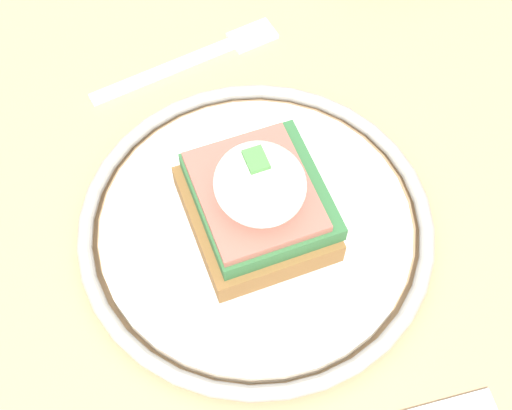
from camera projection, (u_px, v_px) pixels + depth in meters
The scene contains 4 objects.
dining_table at pixel (224, 351), 0.57m from camera, with size 1.04×0.72×0.78m.
plate at pixel (256, 226), 0.47m from camera, with size 0.23×0.23×0.02m.
sandwich at pixel (258, 199), 0.44m from camera, with size 0.09×0.08×0.07m.
fork at pixel (195, 59), 0.55m from camera, with size 0.04×0.16×0.00m.
Camera 1 is at (0.18, -0.04, 1.20)m, focal length 50.00 mm.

